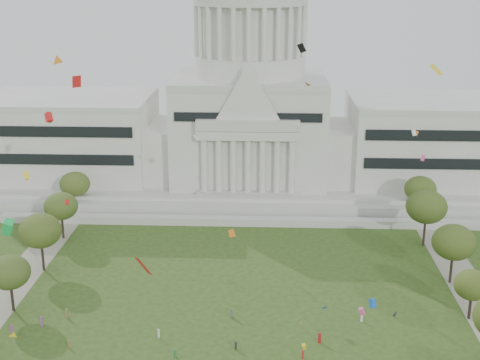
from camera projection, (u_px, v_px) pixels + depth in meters
capitol at (250, 116)px, 198.56m from camera, size 160.00×64.50×91.30m
row_tree_l_3 at (9, 272)px, 128.68m from camera, size 8.12×8.12×11.55m
row_tree_r_3 at (472, 285)px, 125.95m from camera, size 7.01×7.01×9.98m
row_tree_l_4 at (40, 231)px, 145.96m from camera, size 9.29×9.29×13.21m
row_tree_r_4 at (454, 242)px, 140.09m from camera, size 9.19×9.19×13.06m
row_tree_l_5 at (61, 206)px, 164.01m from camera, size 8.33×8.33×11.85m
row_tree_r_5 at (427, 207)px, 159.15m from camera, size 9.82×9.82×13.96m
row_tree_l_6 at (75, 184)px, 181.39m from camera, size 8.19×8.19×11.64m
row_tree_r_6 at (420, 189)px, 176.57m from camera, size 8.42×8.42×11.97m
kite_swarm at (211, 245)px, 93.21m from camera, size 81.95×95.88×51.51m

